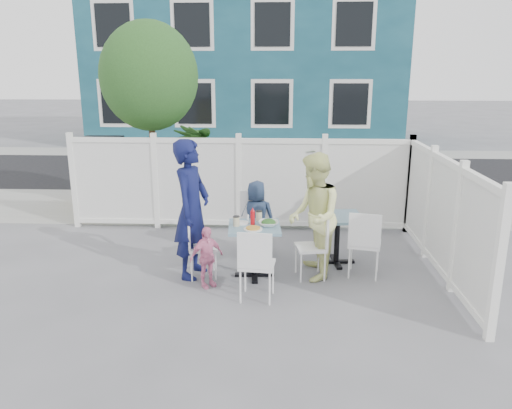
{
  "coord_description": "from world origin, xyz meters",
  "views": [
    {
      "loc": [
        0.81,
        -5.95,
        2.73
      ],
      "look_at": [
        0.48,
        0.74,
        0.9
      ],
      "focal_mm": 35.0,
      "sensor_mm": 36.0,
      "label": 1
    }
  ],
  "objects_px": {
    "chair_left": "(197,241)",
    "man": "(192,209)",
    "chair_back": "(255,219)",
    "boy": "(256,218)",
    "utility_cabinet": "(104,172)",
    "main_table": "(254,237)",
    "chair_near": "(256,260)",
    "spare_table": "(338,227)",
    "woman": "(314,217)",
    "chair_right": "(316,241)",
    "toddler": "(206,257)"
  },
  "relations": [
    {
      "from": "main_table",
      "to": "woman",
      "type": "relative_size",
      "value": 0.43
    },
    {
      "from": "chair_left",
      "to": "chair_right",
      "type": "bearing_deg",
      "value": 79.78
    },
    {
      "from": "woman",
      "to": "main_table",
      "type": "bearing_deg",
      "value": -91.0
    },
    {
      "from": "spare_table",
      "to": "man",
      "type": "xyz_separation_m",
      "value": [
        -1.99,
        -0.52,
        0.38
      ]
    },
    {
      "from": "spare_table",
      "to": "woman",
      "type": "distance_m",
      "value": 0.69
    },
    {
      "from": "woman",
      "to": "boy",
      "type": "distance_m",
      "value": 1.21
    },
    {
      "from": "main_table",
      "to": "spare_table",
      "type": "bearing_deg",
      "value": 24.64
    },
    {
      "from": "utility_cabinet",
      "to": "boy",
      "type": "height_order",
      "value": "utility_cabinet"
    },
    {
      "from": "chair_back",
      "to": "utility_cabinet",
      "type": "bearing_deg",
      "value": -47.53
    },
    {
      "from": "spare_table",
      "to": "chair_near",
      "type": "distance_m",
      "value": 1.69
    },
    {
      "from": "spare_table",
      "to": "boy",
      "type": "relative_size",
      "value": 0.66
    },
    {
      "from": "chair_left",
      "to": "man",
      "type": "relative_size",
      "value": 0.46
    },
    {
      "from": "chair_left",
      "to": "chair_near",
      "type": "xyz_separation_m",
      "value": [
        0.83,
        -0.71,
        0.03
      ]
    },
    {
      "from": "chair_back",
      "to": "chair_near",
      "type": "xyz_separation_m",
      "value": [
        0.09,
        -1.54,
        -0.04
      ]
    },
    {
      "from": "boy",
      "to": "main_table",
      "type": "bearing_deg",
      "value": 92.45
    },
    {
      "from": "chair_left",
      "to": "chair_right",
      "type": "relative_size",
      "value": 0.99
    },
    {
      "from": "chair_right",
      "to": "man",
      "type": "relative_size",
      "value": 0.47
    },
    {
      "from": "chair_back",
      "to": "woman",
      "type": "height_order",
      "value": "woman"
    },
    {
      "from": "spare_table",
      "to": "chair_near",
      "type": "bearing_deg",
      "value": -130.61
    },
    {
      "from": "chair_back",
      "to": "boy",
      "type": "distance_m",
      "value": 0.1
    },
    {
      "from": "spare_table",
      "to": "boy",
      "type": "xyz_separation_m",
      "value": [
        -1.18,
        0.36,
        0.01
      ]
    },
    {
      "from": "main_table",
      "to": "chair_near",
      "type": "distance_m",
      "value": 0.76
    },
    {
      "from": "chair_right",
      "to": "chair_back",
      "type": "distance_m",
      "value": 1.15
    },
    {
      "from": "spare_table",
      "to": "boy",
      "type": "bearing_deg",
      "value": 163.03
    },
    {
      "from": "chair_back",
      "to": "woman",
      "type": "xyz_separation_m",
      "value": [
        0.81,
        -0.76,
        0.28
      ]
    },
    {
      "from": "spare_table",
      "to": "chair_right",
      "type": "relative_size",
      "value": 0.85
    },
    {
      "from": "chair_left",
      "to": "boy",
      "type": "relative_size",
      "value": 0.76
    },
    {
      "from": "chair_right",
      "to": "toddler",
      "type": "relative_size",
      "value": 1.07
    },
    {
      "from": "main_table",
      "to": "man",
      "type": "relative_size",
      "value": 0.39
    },
    {
      "from": "man",
      "to": "chair_back",
      "type": "bearing_deg",
      "value": -33.04
    },
    {
      "from": "utility_cabinet",
      "to": "chair_left",
      "type": "bearing_deg",
      "value": -55.29
    },
    {
      "from": "boy",
      "to": "chair_near",
      "type": "bearing_deg",
      "value": 94.02
    },
    {
      "from": "man",
      "to": "toddler",
      "type": "relative_size",
      "value": 2.31
    },
    {
      "from": "spare_table",
      "to": "woman",
      "type": "height_order",
      "value": "woman"
    },
    {
      "from": "woman",
      "to": "boy",
      "type": "bearing_deg",
      "value": -140.25
    },
    {
      "from": "woman",
      "to": "toddler",
      "type": "distance_m",
      "value": 1.5
    },
    {
      "from": "main_table",
      "to": "spare_table",
      "type": "xyz_separation_m",
      "value": [
        1.16,
        0.53,
        -0.0
      ]
    },
    {
      "from": "man",
      "to": "boy",
      "type": "xyz_separation_m",
      "value": [
        0.82,
        0.88,
        -0.37
      ]
    },
    {
      "from": "utility_cabinet",
      "to": "spare_table",
      "type": "bearing_deg",
      "value": -34.7
    },
    {
      "from": "chair_back",
      "to": "boy",
      "type": "height_order",
      "value": "boy"
    },
    {
      "from": "spare_table",
      "to": "toddler",
      "type": "distance_m",
      "value": 1.97
    },
    {
      "from": "main_table",
      "to": "chair_back",
      "type": "bearing_deg",
      "value": 92.0
    },
    {
      "from": "chair_near",
      "to": "woman",
      "type": "distance_m",
      "value": 1.11
    },
    {
      "from": "spare_table",
      "to": "toddler",
      "type": "xyz_separation_m",
      "value": [
        -1.76,
        -0.89,
        -0.15
      ]
    },
    {
      "from": "utility_cabinet",
      "to": "chair_near",
      "type": "bearing_deg",
      "value": -52.35
    },
    {
      "from": "toddler",
      "to": "chair_back",
      "type": "bearing_deg",
      "value": 25.72
    },
    {
      "from": "chair_near",
      "to": "boy",
      "type": "relative_size",
      "value": 0.8
    },
    {
      "from": "chair_right",
      "to": "main_table",
      "type": "bearing_deg",
      "value": 81.99
    },
    {
      "from": "spare_table",
      "to": "utility_cabinet",
      "type": "bearing_deg",
      "value": 145.03
    },
    {
      "from": "main_table",
      "to": "man",
      "type": "xyz_separation_m",
      "value": [
        -0.83,
        0.01,
        0.37
      ]
    }
  ]
}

